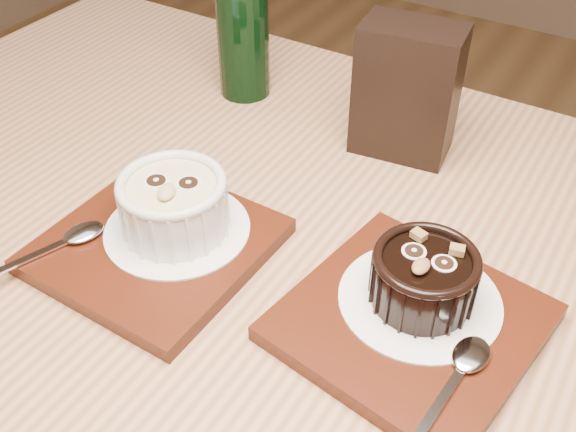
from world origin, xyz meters
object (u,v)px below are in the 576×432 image
at_px(table, 301,360).
at_px(green_bottle, 242,24).
at_px(tray_right, 410,322).
at_px(ramekin_dark, 424,276).
at_px(condiment_stand, 407,91).
at_px(ramekin_white, 174,203).
at_px(tray_left, 156,245).

xyz_separation_m(table, green_bottle, (-0.23, 0.25, 0.18)).
relative_size(tray_right, green_bottle, 0.80).
xyz_separation_m(table, ramekin_dark, (0.09, 0.03, 0.13)).
bearing_deg(green_bottle, condiment_stand, -3.67).
relative_size(table, ramekin_dark, 14.45).
relative_size(table, ramekin_white, 12.64).
bearing_deg(ramekin_dark, table, -161.15).
distance_m(tray_left, ramekin_white, 0.04).
distance_m(tray_left, ramekin_dark, 0.24).
xyz_separation_m(tray_right, condiment_stand, (-0.11, 0.23, 0.06)).
bearing_deg(ramekin_white, condiment_stand, 41.30).
height_order(table, green_bottle, green_bottle).
bearing_deg(ramekin_white, table, -22.54).
bearing_deg(green_bottle, table, -47.66).
relative_size(tray_left, tray_right, 1.00).
distance_m(table, tray_left, 0.17).
relative_size(ramekin_white, green_bottle, 0.42).
bearing_deg(ramekin_dark, green_bottle, 146.21).
bearing_deg(tray_left, green_bottle, 108.61).
bearing_deg(green_bottle, ramekin_white, -68.32).
bearing_deg(table, tray_right, 6.62).
relative_size(tray_right, ramekin_dark, 2.17).
relative_size(ramekin_dark, condiment_stand, 0.59).
distance_m(tray_left, condiment_stand, 0.29).
relative_size(table, tray_left, 6.67).
bearing_deg(ramekin_dark, tray_left, -165.59).
relative_size(tray_left, ramekin_white, 1.90).
bearing_deg(green_bottle, tray_right, -36.87).
height_order(tray_left, ramekin_white, ramekin_white).
height_order(ramekin_white, tray_right, ramekin_white).
distance_m(table, tray_right, 0.13).
xyz_separation_m(table, tray_right, (0.09, 0.01, 0.10)).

